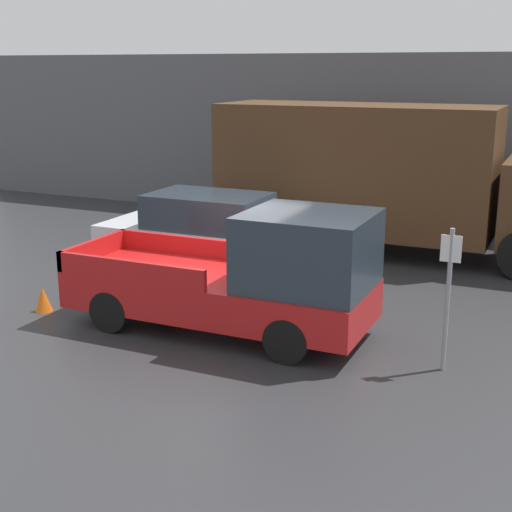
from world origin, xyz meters
TOP-DOWN VIEW (x-y plane):
  - ground_plane at (0.00, 0.00)m, footprint 60.00×60.00m
  - building_wall at (0.00, 8.79)m, footprint 28.00×0.15m
  - pickup_truck at (0.86, -0.86)m, footprint 5.30×2.01m
  - car at (-1.69, 2.31)m, footprint 4.68×1.95m
  - delivery_truck at (1.44, 5.56)m, footprint 8.76×2.45m
  - parking_sign at (4.19, -1.01)m, footprint 0.30×0.07m
  - traffic_cone at (-3.14, -1.40)m, footprint 0.33×0.33m

SIDE VIEW (x-z plane):
  - ground_plane at x=0.00m, z-range 0.00..0.00m
  - traffic_cone at x=-3.14m, z-range 0.00..0.47m
  - car at x=-1.69m, z-range -0.01..1.74m
  - pickup_truck at x=0.86m, z-range -0.10..2.11m
  - parking_sign at x=4.19m, z-range 0.15..2.35m
  - delivery_truck at x=1.44m, z-range 0.14..3.72m
  - building_wall at x=0.00m, z-range 0.00..4.83m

